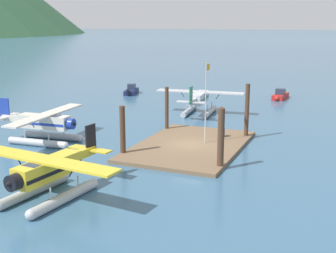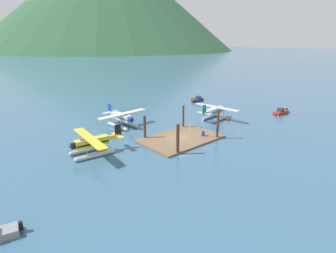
{
  "view_description": "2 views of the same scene",
  "coord_description": "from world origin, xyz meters",
  "px_view_note": "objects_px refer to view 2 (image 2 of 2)",
  "views": [
    {
      "loc": [
        -34.62,
        -12.44,
        10.65
      ],
      "look_at": [
        0.44,
        2.24,
        1.58
      ],
      "focal_mm": 47.03,
      "sensor_mm": 36.0,
      "label": 1
    },
    {
      "loc": [
        -29.55,
        -30.1,
        15.9
      ],
      "look_at": [
        -0.32,
        2.9,
        1.66
      ],
      "focal_mm": 28.44,
      "sensor_mm": 36.0,
      "label": 2
    }
  ],
  "objects_px": {
    "boat_navy_open_east": "(198,100)",
    "fuel_drum": "(203,133)",
    "flagpole": "(190,113)",
    "boat_red_open_se": "(281,112)",
    "seaplane_silver_stbd_fwd": "(216,112)",
    "seaplane_yellow_port_fwd": "(92,144)",
    "mooring_buoy": "(228,119)",
    "seaplane_cream_bow_left": "(122,119)"
  },
  "relations": [
    {
      "from": "fuel_drum",
      "to": "flagpole",
      "type": "bearing_deg",
      "value": 161.81
    },
    {
      "from": "mooring_buoy",
      "to": "seaplane_silver_stbd_fwd",
      "type": "relative_size",
      "value": 0.07
    },
    {
      "from": "flagpole",
      "to": "fuel_drum",
      "type": "xyz_separation_m",
      "value": [
        2.41,
        -0.79,
        -3.86
      ]
    },
    {
      "from": "fuel_drum",
      "to": "boat_navy_open_east",
      "type": "distance_m",
      "value": 28.87
    },
    {
      "from": "mooring_buoy",
      "to": "boat_red_open_se",
      "type": "relative_size",
      "value": 0.16
    },
    {
      "from": "seaplane_yellow_port_fwd",
      "to": "seaplane_cream_bow_left",
      "type": "bearing_deg",
      "value": 38.86
    },
    {
      "from": "mooring_buoy",
      "to": "seaplane_yellow_port_fwd",
      "type": "height_order",
      "value": "seaplane_yellow_port_fwd"
    },
    {
      "from": "seaplane_silver_stbd_fwd",
      "to": "boat_red_open_se",
      "type": "height_order",
      "value": "seaplane_silver_stbd_fwd"
    },
    {
      "from": "flagpole",
      "to": "seaplane_silver_stbd_fwd",
      "type": "relative_size",
      "value": 0.67
    },
    {
      "from": "seaplane_silver_stbd_fwd",
      "to": "boat_red_open_se",
      "type": "xyz_separation_m",
      "value": [
        14.4,
        -7.2,
        -1.09
      ]
    },
    {
      "from": "seaplane_silver_stbd_fwd",
      "to": "seaplane_cream_bow_left",
      "type": "bearing_deg",
      "value": 153.42
    },
    {
      "from": "seaplane_yellow_port_fwd",
      "to": "boat_red_open_se",
      "type": "height_order",
      "value": "seaplane_yellow_port_fwd"
    },
    {
      "from": "seaplane_cream_bow_left",
      "to": "seaplane_silver_stbd_fwd",
      "type": "bearing_deg",
      "value": -26.58
    },
    {
      "from": "mooring_buoy",
      "to": "flagpole",
      "type": "bearing_deg",
      "value": -169.85
    },
    {
      "from": "mooring_buoy",
      "to": "fuel_drum",
      "type": "bearing_deg",
      "value": -164.22
    },
    {
      "from": "fuel_drum",
      "to": "boat_red_open_se",
      "type": "height_order",
      "value": "boat_red_open_se"
    },
    {
      "from": "mooring_buoy",
      "to": "boat_navy_open_east",
      "type": "height_order",
      "value": "boat_navy_open_east"
    },
    {
      "from": "boat_red_open_se",
      "to": "mooring_buoy",
      "type": "bearing_deg",
      "value": 159.57
    },
    {
      "from": "seaplane_yellow_port_fwd",
      "to": "boat_navy_open_east",
      "type": "relative_size",
      "value": 2.19
    },
    {
      "from": "flagpole",
      "to": "mooring_buoy",
      "type": "bearing_deg",
      "value": 10.15
    },
    {
      "from": "flagpole",
      "to": "seaplane_yellow_port_fwd",
      "type": "bearing_deg",
      "value": 161.17
    },
    {
      "from": "seaplane_yellow_port_fwd",
      "to": "boat_navy_open_east",
      "type": "height_order",
      "value": "seaplane_yellow_port_fwd"
    },
    {
      "from": "boat_navy_open_east",
      "to": "boat_red_open_se",
      "type": "relative_size",
      "value": 0.98
    },
    {
      "from": "seaplane_yellow_port_fwd",
      "to": "boat_red_open_se",
      "type": "bearing_deg",
      "value": -9.98
    },
    {
      "from": "seaplane_silver_stbd_fwd",
      "to": "seaplane_cream_bow_left",
      "type": "relative_size",
      "value": 1.0
    },
    {
      "from": "seaplane_silver_stbd_fwd",
      "to": "seaplane_yellow_port_fwd",
      "type": "height_order",
      "value": "same"
    },
    {
      "from": "seaplane_cream_bow_left",
      "to": "seaplane_yellow_port_fwd",
      "type": "relative_size",
      "value": 1.0
    },
    {
      "from": "flagpole",
      "to": "seaplane_cream_bow_left",
      "type": "distance_m",
      "value": 14.7
    },
    {
      "from": "seaplane_yellow_port_fwd",
      "to": "boat_red_open_se",
      "type": "relative_size",
      "value": 2.15
    },
    {
      "from": "seaplane_cream_bow_left",
      "to": "boat_red_open_se",
      "type": "bearing_deg",
      "value": -26.57
    },
    {
      "from": "flagpole",
      "to": "boat_red_open_se",
      "type": "relative_size",
      "value": 1.44
    },
    {
      "from": "seaplane_silver_stbd_fwd",
      "to": "boat_navy_open_east",
      "type": "height_order",
      "value": "seaplane_silver_stbd_fwd"
    },
    {
      "from": "mooring_buoy",
      "to": "boat_navy_open_east",
      "type": "xyz_separation_m",
      "value": [
        8.95,
        16.72,
        0.1
      ]
    },
    {
      "from": "boat_navy_open_east",
      "to": "fuel_drum",
      "type": "bearing_deg",
      "value": -135.99
    },
    {
      "from": "boat_red_open_se",
      "to": "seaplane_yellow_port_fwd",
      "type": "bearing_deg",
      "value": 170.02
    },
    {
      "from": "flagpole",
      "to": "fuel_drum",
      "type": "distance_m",
      "value": 4.62
    },
    {
      "from": "boat_navy_open_east",
      "to": "boat_red_open_se",
      "type": "xyz_separation_m",
      "value": [
        4.04,
        -21.57,
        0.0
      ]
    },
    {
      "from": "seaplane_cream_bow_left",
      "to": "seaplane_yellow_port_fwd",
      "type": "distance_m",
      "value": 13.49
    },
    {
      "from": "fuel_drum",
      "to": "seaplane_silver_stbd_fwd",
      "type": "height_order",
      "value": "seaplane_silver_stbd_fwd"
    },
    {
      "from": "seaplane_silver_stbd_fwd",
      "to": "seaplane_yellow_port_fwd",
      "type": "relative_size",
      "value": 1.0
    },
    {
      "from": "seaplane_silver_stbd_fwd",
      "to": "flagpole",
      "type": "bearing_deg",
      "value": -159.08
    },
    {
      "from": "fuel_drum",
      "to": "seaplane_cream_bow_left",
      "type": "distance_m",
      "value": 16.06
    }
  ]
}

